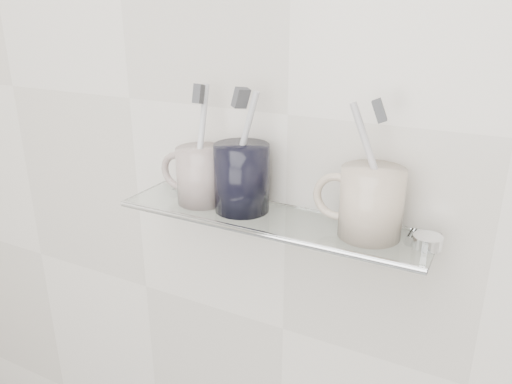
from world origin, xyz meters
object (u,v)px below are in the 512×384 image
Objects in this scene: shelf_glass at (269,219)px; mug_center at (242,178)px; mug_right at (371,203)px; mug_left at (202,175)px.

mug_center is at bearing 174.48° from shelf_glass.
shelf_glass is 0.17m from mug_right.
mug_left is at bearing -162.37° from mug_center.
mug_left is at bearing 156.61° from mug_right.
shelf_glass is 0.08m from mug_center.
mug_right is (0.16, 0.00, 0.05)m from shelf_glass.
mug_center reaches higher than mug_right.
mug_center is (0.08, 0.00, 0.01)m from mug_left.
mug_right reaches higher than mug_left.
mug_center is 0.21m from mug_right.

